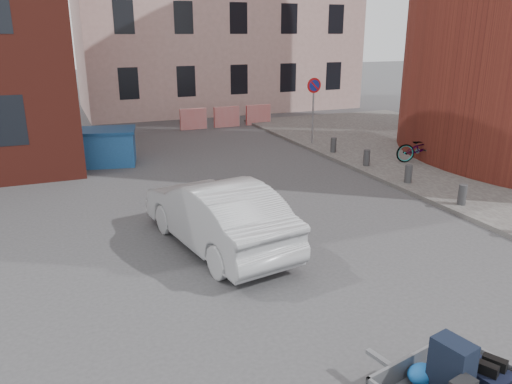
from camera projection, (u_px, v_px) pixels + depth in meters
name	position (u px, v px, depth m)	size (l,w,h in m)	color
ground	(275.00, 265.00, 10.09)	(120.00, 120.00, 0.00)	#38383A
sidewalk	(490.00, 167.00, 17.22)	(9.00, 24.00, 0.12)	#474442
no_parking_sign	(314.00, 97.00, 20.00)	(0.60, 0.09, 2.65)	gray
bollards	(408.00, 174.00, 15.14)	(0.22, 9.02, 0.55)	#3A3A3D
barriers	(227.00, 117.00, 24.67)	(4.70, 0.18, 1.00)	red
dumpster	(92.00, 147.00, 17.55)	(3.24, 2.11, 1.26)	#1E518F
silver_car	(217.00, 214.00, 10.78)	(1.59, 4.56, 1.50)	#9FA1A6
bicycle	(423.00, 148.00, 17.52)	(0.66, 1.91, 1.00)	black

